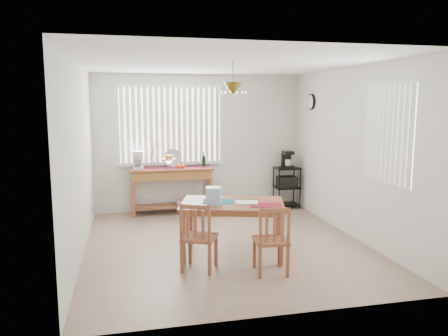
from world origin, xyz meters
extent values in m
cube|color=gray|center=(0.00, 0.00, -0.01)|extent=(4.00, 4.50, 0.01)
cube|color=silver|center=(0.00, 2.30, 1.30)|extent=(4.00, 0.10, 2.60)
cube|color=silver|center=(0.00, -2.30, 1.30)|extent=(4.00, 0.10, 2.60)
cube|color=silver|center=(-2.05, 0.00, 1.30)|extent=(0.10, 4.50, 2.60)
cube|color=silver|center=(2.05, 0.00, 1.30)|extent=(0.10, 4.50, 2.60)
cube|color=white|center=(0.00, 0.00, 2.65)|extent=(4.00, 4.50, 0.10)
cube|color=white|center=(-0.55, 2.25, 1.65)|extent=(1.90, 0.01, 1.40)
cube|color=white|center=(-1.45, 2.23, 1.65)|extent=(0.07, 0.03, 1.40)
cube|color=white|center=(-1.34, 2.23, 1.65)|extent=(0.07, 0.03, 1.40)
cube|color=white|center=(-1.24, 2.23, 1.65)|extent=(0.07, 0.03, 1.40)
cube|color=white|center=(-1.13, 2.23, 1.65)|extent=(0.07, 0.03, 1.40)
cube|color=white|center=(-1.03, 2.23, 1.65)|extent=(0.07, 0.03, 1.40)
cube|color=white|center=(-0.92, 2.23, 1.65)|extent=(0.07, 0.03, 1.40)
cube|color=white|center=(-0.81, 2.23, 1.65)|extent=(0.07, 0.03, 1.40)
cube|color=white|center=(-0.71, 2.23, 1.65)|extent=(0.07, 0.03, 1.40)
cube|color=white|center=(-0.60, 2.23, 1.65)|extent=(0.07, 0.03, 1.40)
cube|color=white|center=(-0.50, 2.23, 1.65)|extent=(0.07, 0.03, 1.40)
cube|color=white|center=(-0.39, 2.23, 1.65)|extent=(0.07, 0.03, 1.40)
cube|color=white|center=(-0.29, 2.23, 1.65)|extent=(0.07, 0.03, 1.40)
cube|color=white|center=(-0.18, 2.23, 1.65)|extent=(0.07, 0.03, 1.40)
cube|color=white|center=(-0.08, 2.23, 1.65)|extent=(0.07, 0.03, 1.40)
cube|color=white|center=(0.03, 2.23, 1.65)|extent=(0.07, 0.03, 1.40)
cube|color=white|center=(0.14, 2.23, 1.65)|extent=(0.07, 0.03, 1.40)
cube|color=white|center=(0.24, 2.23, 1.65)|extent=(0.07, 0.03, 1.40)
cube|color=white|center=(0.35, 2.23, 1.65)|extent=(0.07, 0.03, 1.40)
cube|color=white|center=(-0.55, 2.22, 0.92)|extent=(1.98, 0.06, 0.06)
cube|color=white|center=(-0.55, 2.22, 2.38)|extent=(1.98, 0.06, 0.06)
cube|color=white|center=(2.00, -0.90, 1.65)|extent=(0.01, 1.10, 1.30)
cube|color=white|center=(1.99, -1.40, 1.65)|extent=(0.03, 0.07, 1.30)
cube|color=white|center=(1.99, -1.29, 1.65)|extent=(0.03, 0.07, 1.30)
cube|color=white|center=(1.99, -1.18, 1.65)|extent=(0.03, 0.07, 1.30)
cube|color=white|center=(1.99, -1.07, 1.65)|extent=(0.03, 0.07, 1.30)
cube|color=white|center=(1.99, -0.96, 1.65)|extent=(0.03, 0.07, 1.30)
cube|color=white|center=(1.99, -0.85, 1.65)|extent=(0.03, 0.07, 1.30)
cube|color=white|center=(1.99, -0.74, 1.65)|extent=(0.03, 0.07, 1.30)
cube|color=white|center=(1.99, -0.63, 1.65)|extent=(0.03, 0.07, 1.30)
cube|color=white|center=(1.99, -0.52, 1.65)|extent=(0.03, 0.07, 1.30)
cube|color=white|center=(1.99, -0.41, 1.65)|extent=(0.03, 0.07, 1.30)
cylinder|color=black|center=(1.98, 1.55, 2.08)|extent=(0.04, 0.30, 0.30)
cylinder|color=white|center=(1.95, 1.55, 2.08)|extent=(0.01, 0.25, 0.25)
cylinder|color=olive|center=(-0.01, -0.47, 2.43)|extent=(0.01, 0.01, 0.34)
cone|color=olive|center=(-0.01, -0.47, 2.25)|extent=(0.24, 0.24, 0.14)
sphere|color=white|center=(0.15, -0.47, 2.19)|extent=(0.05, 0.05, 0.05)
sphere|color=white|center=(0.07, -0.33, 2.19)|extent=(0.05, 0.05, 0.05)
sphere|color=white|center=(-0.09, -0.33, 2.19)|extent=(0.05, 0.05, 0.05)
sphere|color=white|center=(-0.17, -0.47, 2.19)|extent=(0.05, 0.05, 0.05)
sphere|color=white|center=(-0.09, -0.60, 2.19)|extent=(0.05, 0.05, 0.05)
sphere|color=white|center=(0.07, -0.60, 2.19)|extent=(0.05, 0.05, 0.05)
cube|color=brown|center=(-0.58, 2.02, 0.84)|extent=(1.53, 0.43, 0.04)
cube|color=#9D6633|center=(-0.58, 2.02, 0.73)|extent=(1.47, 0.39, 0.15)
cube|color=brown|center=(-1.29, 1.85, 0.33)|extent=(0.06, 0.06, 0.66)
cube|color=brown|center=(0.14, 1.85, 0.33)|extent=(0.06, 0.06, 0.66)
cube|color=brown|center=(-1.29, 2.18, 0.33)|extent=(0.06, 0.06, 0.66)
cube|color=brown|center=(0.14, 2.18, 0.33)|extent=(0.06, 0.06, 0.66)
cube|color=brown|center=(-0.58, 2.02, 0.14)|extent=(1.41, 0.37, 0.03)
cube|color=red|center=(-0.34, 2.02, 0.20)|extent=(0.29, 0.21, 0.10)
cube|color=maroon|center=(-0.58, 2.02, 0.86)|extent=(1.45, 0.24, 0.01)
cube|color=white|center=(-1.19, 2.02, 0.88)|extent=(0.19, 0.23, 0.05)
cube|color=white|center=(-1.19, 2.09, 1.00)|extent=(0.19, 0.08, 0.29)
cube|color=white|center=(-1.19, 2.00, 1.16)|extent=(0.19, 0.21, 0.07)
cylinder|color=white|center=(-1.19, 1.99, 0.97)|extent=(0.12, 0.12, 0.12)
cylinder|color=white|center=(-0.62, 2.00, 0.91)|extent=(0.05, 0.05, 0.10)
cone|color=white|center=(-0.62, 2.00, 1.00)|extent=(0.25, 0.25, 0.09)
sphere|color=#B24217|center=(-0.58, 2.00, 1.08)|extent=(0.08, 0.08, 0.08)
sphere|color=#B24217|center=(-0.61, 2.04, 1.08)|extent=(0.08, 0.08, 0.08)
sphere|color=#B24217|center=(-0.66, 2.02, 1.08)|extent=(0.08, 0.08, 0.08)
sphere|color=#B24217|center=(-0.66, 1.97, 1.08)|extent=(0.08, 0.08, 0.08)
sphere|color=#B24217|center=(-0.61, 1.95, 1.08)|extent=(0.08, 0.08, 0.08)
sphere|color=#ED460C|center=(-0.44, 1.94, 0.90)|extent=(0.08, 0.08, 0.08)
sphere|color=#ED460C|center=(-0.37, 1.94, 0.90)|extent=(0.08, 0.08, 0.08)
cylinder|color=silver|center=(-0.53, 2.19, 1.03)|extent=(0.34, 0.09, 0.34)
cylinder|color=white|center=(-0.91, 2.06, 0.92)|extent=(0.08, 0.08, 0.13)
cylinder|color=#4C3823|center=(-0.91, 2.06, 1.21)|extent=(0.08, 0.04, 0.42)
cylinder|color=#4C3823|center=(-0.91, 2.06, 1.23)|extent=(0.13, 0.06, 0.46)
cylinder|color=#4C3823|center=(-0.91, 2.06, 1.18)|extent=(0.17, 0.07, 0.34)
cylinder|color=#4C3823|center=(-0.91, 2.06, 1.25)|extent=(0.05, 0.03, 0.52)
cylinder|color=#4C3823|center=(-0.91, 2.06, 1.17)|extent=(0.21, 0.10, 0.29)
cylinder|color=black|center=(0.04, 2.06, 0.97)|extent=(0.07, 0.07, 0.22)
cylinder|color=black|center=(0.04, 2.06, 1.12)|extent=(0.03, 0.03, 0.08)
cylinder|color=black|center=(1.48, 1.82, 0.40)|extent=(0.02, 0.02, 0.80)
cylinder|color=black|center=(1.92, 1.82, 0.40)|extent=(0.02, 0.02, 0.80)
cylinder|color=black|center=(1.48, 2.16, 0.40)|extent=(0.02, 0.02, 0.80)
cylinder|color=black|center=(1.92, 2.16, 0.40)|extent=(0.02, 0.02, 0.80)
cube|color=black|center=(1.70, 1.99, 0.79)|extent=(0.47, 0.38, 0.03)
cube|color=black|center=(1.70, 1.99, 0.40)|extent=(0.47, 0.38, 0.02)
cube|color=black|center=(1.70, 1.99, 0.06)|extent=(0.47, 0.38, 0.02)
cube|color=black|center=(1.70, 1.99, 0.52)|extent=(0.36, 0.28, 0.21)
cube|color=black|center=(1.70, 1.97, 0.83)|extent=(0.19, 0.23, 0.05)
cube|color=black|center=(1.70, 2.05, 0.94)|extent=(0.19, 0.08, 0.28)
cube|color=black|center=(1.70, 1.97, 1.10)|extent=(0.19, 0.21, 0.07)
cylinder|color=silver|center=(1.70, 1.96, 0.91)|extent=(0.12, 0.12, 0.12)
cube|color=brown|center=(-0.01, -0.47, 0.71)|extent=(1.55, 1.21, 0.04)
cube|color=#9D6633|center=(-0.01, -0.47, 0.66)|extent=(1.43, 1.09, 0.06)
cube|color=brown|center=(-0.72, -0.66, 0.32)|extent=(0.08, 0.08, 0.63)
cube|color=brown|center=(0.49, -1.00, 0.32)|extent=(0.08, 0.08, 0.63)
cube|color=brown|center=(-0.51, 0.07, 0.32)|extent=(0.08, 0.08, 0.63)
cube|color=brown|center=(0.69, -0.27, 0.32)|extent=(0.08, 0.08, 0.63)
cube|color=#125E67|center=(-0.19, -0.37, 0.73)|extent=(0.47, 0.39, 0.01)
cube|color=maroon|center=(0.37, -0.73, 0.73)|extent=(0.47, 0.39, 0.01)
cube|color=white|center=(0.16, -0.57, 0.74)|extent=(0.34, 0.30, 0.02)
cube|color=black|center=(0.20, -0.44, 0.75)|extent=(0.29, 0.11, 0.03)
cube|color=#9BBBE2|center=(-0.29, -0.54, 0.85)|extent=(0.24, 0.24, 0.23)
cube|color=brown|center=(-0.54, -0.89, 0.41)|extent=(0.53, 0.53, 0.04)
cube|color=brown|center=(-0.31, -0.81, 0.20)|extent=(0.05, 0.05, 0.39)
cube|color=brown|center=(-0.62, -0.66, 0.20)|extent=(0.05, 0.05, 0.39)
cube|color=brown|center=(-0.45, -1.12, 0.20)|extent=(0.05, 0.05, 0.39)
cube|color=brown|center=(-0.76, -0.97, 0.20)|extent=(0.05, 0.05, 0.39)
cube|color=brown|center=(-0.46, -1.13, 0.65)|extent=(0.04, 0.04, 0.44)
cube|color=brown|center=(-0.77, -0.98, 0.65)|extent=(0.04, 0.04, 0.44)
cube|color=brown|center=(-0.61, -1.05, 0.84)|extent=(0.34, 0.18, 0.06)
cube|color=brown|center=(-0.52, -1.09, 0.63)|extent=(0.04, 0.03, 0.35)
cube|color=brown|center=(-0.61, -1.05, 0.63)|extent=(0.04, 0.03, 0.35)
cube|color=brown|center=(-0.70, -1.01, 0.63)|extent=(0.04, 0.03, 0.35)
cube|color=brown|center=(0.29, -1.19, 0.40)|extent=(0.43, 0.43, 0.04)
cube|color=brown|center=(0.48, -1.03, 0.19)|extent=(0.04, 0.04, 0.38)
cube|color=brown|center=(0.14, -1.00, 0.19)|extent=(0.04, 0.04, 0.38)
cube|color=brown|center=(0.44, -1.37, 0.19)|extent=(0.04, 0.04, 0.38)
cube|color=brown|center=(0.11, -1.34, 0.19)|extent=(0.04, 0.04, 0.38)
cube|color=brown|center=(0.44, -1.38, 0.64)|extent=(0.04, 0.04, 0.43)
cube|color=brown|center=(0.11, -1.35, 0.64)|extent=(0.04, 0.04, 0.43)
cube|color=brown|center=(0.28, -1.36, 0.82)|extent=(0.36, 0.06, 0.06)
cube|color=brown|center=(0.37, -1.37, 0.61)|extent=(0.04, 0.02, 0.34)
cube|color=brown|center=(0.28, -1.36, 0.61)|extent=(0.04, 0.02, 0.34)
cube|color=brown|center=(0.18, -1.35, 0.61)|extent=(0.04, 0.02, 0.34)
camera|label=1|loc=(-1.38, -6.04, 2.05)|focal=35.00mm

